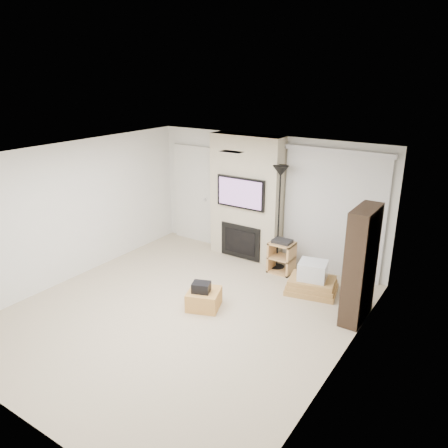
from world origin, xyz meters
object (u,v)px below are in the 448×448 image
Objects in this scene: av_stand at (282,255)px; bookshelf at (361,265)px; ottoman at (204,299)px; floor_lamp at (280,189)px; box_stack at (312,281)px.

bookshelf reaches higher than av_stand.
ottoman is 0.28× the size of bookshelf.
floor_lamp reaches higher than bookshelf.
av_stand is 0.37× the size of bookshelf.
floor_lamp is 2.11× the size of box_stack.
bookshelf is (1.85, -0.96, -0.70)m from floor_lamp.
floor_lamp is at bearing 149.98° from box_stack.
ottoman is at bearing -130.89° from box_stack.
av_stand is (0.15, -0.11, -1.25)m from floor_lamp.
ottoman is 0.52× the size of box_stack.
av_stand is 1.99m from bookshelf.
ottoman is at bearing -103.26° from av_stand.
floor_lamp is at bearing 81.50° from ottoman.
ottoman is 2.51m from bookshelf.
ottoman is 1.92m from box_stack.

